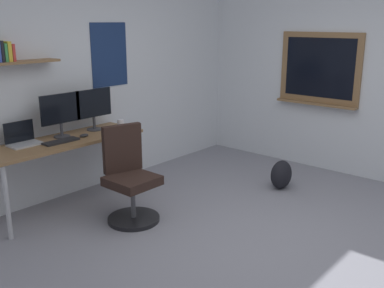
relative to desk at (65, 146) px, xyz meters
The scene contains 12 objects.
ground_plane 2.27m from the desk, 73.72° to the right, with size 5.20×5.20×0.00m, color gray.
wall_back 0.94m from the desk, 31.34° to the left, with size 5.00×0.30×2.60m.
wall_right 3.74m from the desk, 33.94° to the right, with size 0.22×5.00×2.60m.
desk is the anchor object (origin of this frame).
office_chair 0.81m from the desk, 72.37° to the right, with size 0.52×0.54×0.95m.
laptop 0.42m from the desk, 159.69° to the left, with size 0.31×0.21×0.23m.
monitor_primary 0.36m from the desk, 65.43° to the left, with size 0.46×0.17×0.46m.
monitor_secondary 0.58m from the desk, 11.25° to the left, with size 0.46×0.17×0.46m.
keyboard 0.14m from the desk, 139.50° to the right, with size 0.37×0.13×0.02m, color black.
computer_mouse 0.23m from the desk, 20.21° to the right, with size 0.10×0.06×0.03m, color #262628.
coffee_mug 0.75m from the desk, ahead, with size 0.08×0.08×0.09m, color silver.
backpack 2.50m from the desk, 36.32° to the right, with size 0.32×0.22×0.34m, color black.
Camera 1 is at (-3.11, -1.84, 1.94)m, focal length 41.65 mm.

